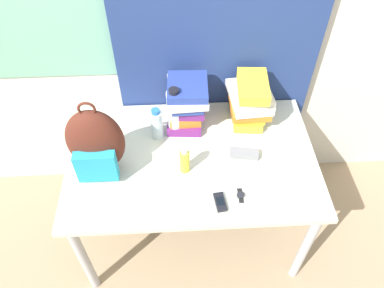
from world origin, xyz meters
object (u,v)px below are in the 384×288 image
Objects in this scene: backpack at (96,144)px; cell_phone at (220,202)px; wristwatch at (241,195)px; sunglasses_case at (244,154)px; book_stack_left at (186,102)px; book_stack_center at (250,101)px; water_bottle at (157,124)px; sunscreen_bottle at (185,161)px; sports_bottle at (175,112)px.

backpack reaches higher than cell_phone.
sunglasses_case is at bearing 78.29° from wristwatch.
book_stack_center is at bearing -0.74° from book_stack_left.
water_bottle is 0.28m from sunscreen_bottle.
water_bottle is at bearing 133.69° from wristwatch.
book_stack_left is at bearing 35.34° from backpack.
backpack is 2.79× the size of sunscreen_bottle.
sports_bottle is 0.29m from sunscreen_bottle.
water_bottle reaches higher than sunglasses_case.
sunglasses_case is at bearing -20.60° from water_bottle.
book_stack_center is at bearing 11.22° from water_bottle.
wristwatch is (0.10, 0.03, -0.00)m from cell_phone.
water_bottle is 0.66× the size of sports_bottle.
backpack is 2.26× the size of water_bottle.
water_bottle is (0.28, 0.21, -0.09)m from backpack.
sunglasses_case is at bearing 3.07° from backpack.
sports_bottle reaches higher than water_bottle.
cell_phone is at bearing -118.49° from sunglasses_case.
cell_phone is at bearing -52.71° from sunscreen_bottle.
book_stack_center is 0.41m from sports_bottle.
sunglasses_case is (0.31, 0.07, -0.05)m from sunscreen_bottle.
sports_bottle is 3.55× the size of wristwatch.
sunscreen_bottle is 0.99× the size of sunglasses_case.
book_stack_left is at bearing 103.46° from cell_phone.
sunglasses_case is at bearing -30.19° from sports_bottle.
sunscreen_bottle reaches higher than sunglasses_case.
sports_bottle is at bearing 123.53° from wristwatch.
backpack is at bearing -158.62° from book_stack_center.
book_stack_left reaches higher than cell_phone.
sunscreen_bottle is (0.42, -0.04, -0.11)m from backpack.
book_stack_center is 3.33× the size of wristwatch.
cell_phone is at bearing -56.73° from water_bottle.
backpack reaches higher than water_bottle.
book_stack_center is at bearing 9.10° from sports_bottle.
book_stack_left is at bearing 179.26° from book_stack_center.
backpack is 4.09× the size of cell_phone.
wristwatch is at bearing 18.79° from cell_phone.
wristwatch is (-0.05, -0.25, -0.01)m from sunglasses_case.
book_stack_center reaches higher than sunscreen_bottle.
wristwatch is at bearing -101.71° from sunglasses_case.
sports_bottle reaches higher than sunscreen_bottle.
sports_bottle is 0.42m from sunglasses_case.
sports_bottle is at bearing 19.72° from water_bottle.
backpack is at bearing 175.06° from sunscreen_bottle.
book_stack_left is 3.47× the size of wristwatch.
cell_phone is 0.32m from sunglasses_case.
book_stack_center is 0.52m from water_bottle.
book_stack_center reaches higher than wristwatch.
sports_bottle is (-0.06, -0.07, -0.00)m from book_stack_left.
backpack reaches higher than sunglasses_case.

